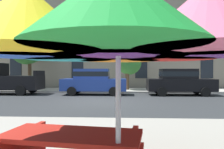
% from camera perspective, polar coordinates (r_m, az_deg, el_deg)
% --- Properties ---
extents(ground_plane, '(120.00, 120.00, 0.00)m').
position_cam_1_polar(ground_plane, '(11.68, -3.68, -7.07)').
color(ground_plane, '#2D3033').
extents(sidewalk_far, '(56.00, 3.60, 0.12)m').
position_cam_1_polar(sidewalk_far, '(18.41, -1.19, -4.04)').
color(sidewalk_far, '#B2ADA3').
rests_on(sidewalk_far, ground).
extents(apartment_building, '(47.24, 12.08, 19.20)m').
position_cam_1_polar(apartment_building, '(27.71, 0.12, 17.51)').
color(apartment_building, gray).
rests_on(apartment_building, ground).
extents(pickup_black, '(5.10, 2.12, 2.20)m').
position_cam_1_polar(pickup_black, '(17.47, -26.46, -1.19)').
color(pickup_black, black).
rests_on(pickup_black, ground).
extents(sedan_blue, '(4.40, 1.98, 1.78)m').
position_cam_1_polar(sedan_blue, '(15.35, -4.78, -1.65)').
color(sedan_blue, navy).
rests_on(sedan_blue, ground).
extents(sedan_black, '(4.40, 1.98, 1.78)m').
position_cam_1_polar(sedan_black, '(15.66, 16.91, -1.63)').
color(sedan_black, black).
rests_on(sedan_black, ground).
extents(street_tree_left, '(3.47, 3.02, 5.31)m').
position_cam_1_polar(street_tree_left, '(19.96, -20.50, 6.96)').
color(street_tree_left, '#4C3823').
rests_on(street_tree_left, ground).
extents(street_tree_middle, '(2.02, 2.21, 3.43)m').
position_cam_1_polar(street_tree_middle, '(18.27, 4.14, 3.33)').
color(street_tree_middle, brown).
rests_on(street_tree_middle, ground).
extents(patio_umbrella, '(3.28, 3.28, 2.35)m').
position_cam_1_polar(patio_umbrella, '(2.53, 1.62, 10.83)').
color(patio_umbrella, silver).
rests_on(patio_umbrella, ground).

